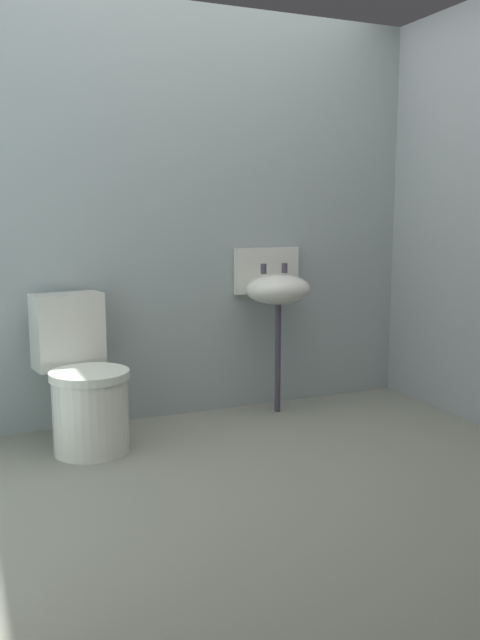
# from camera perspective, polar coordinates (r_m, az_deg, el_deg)

# --- Properties ---
(ground_plane) EXTENTS (3.36, 2.69, 0.08)m
(ground_plane) POSITION_cam_1_polar(r_m,az_deg,el_deg) (3.17, 2.11, -14.09)
(ground_plane) COLOR gray
(wall_back) EXTENTS (3.36, 0.10, 2.36)m
(wall_back) POSITION_cam_1_polar(r_m,az_deg,el_deg) (4.03, -5.18, 8.70)
(wall_back) COLOR #93A0A0
(wall_back) RESTS_ON ground
(toilet_near_wall) EXTENTS (0.47, 0.65, 0.78)m
(toilet_near_wall) POSITION_cam_1_polar(r_m,az_deg,el_deg) (3.59, -12.99, -5.44)
(toilet_near_wall) COLOR silver
(toilet_near_wall) RESTS_ON ground
(sink) EXTENTS (0.42, 0.35, 0.99)m
(sink) POSITION_cam_1_polar(r_m,az_deg,el_deg) (4.06, 3.07, 2.69)
(sink) COLOR #403A46
(sink) RESTS_ON ground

